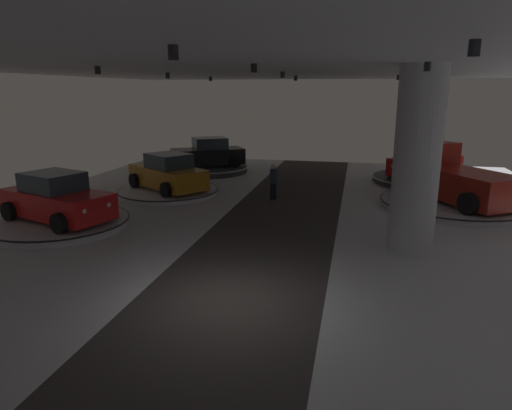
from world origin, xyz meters
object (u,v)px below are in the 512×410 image
Objects in this scene: column_right at (417,161)px; display_platform_deep_right at (424,179)px; display_car_deep_right at (426,162)px; display_platform_far_right at (454,204)px; display_car_mid_left at (57,199)px; display_car_far_left at (168,173)px; display_platform_mid_left at (60,223)px; pickup_truck_far_right at (451,178)px; display_platform_far_left at (168,191)px; display_car_deep_left at (208,153)px; display_platform_deep_left at (208,169)px; visitor_walking_near at (273,180)px.

display_platform_deep_right is at bearing 80.65° from column_right.
display_platform_far_right is at bearing -84.44° from display_car_deep_right.
display_car_mid_left is 18.03m from display_platform_deep_right.
display_car_mid_left is 6.07m from display_car_far_left.
display_platform_far_right is (2.38, 5.90, -2.60)m from column_right.
display_platform_mid_left is 1.07× the size of display_car_mid_left.
display_platform_deep_right is (13.88, 11.47, -0.87)m from display_car_mid_left.
display_platform_far_left is (-12.56, -0.62, -1.07)m from pickup_truck_far_right.
display_platform_deep_right is 1.15× the size of display_platform_far_left.
pickup_truck_far_right is 1.24× the size of display_car_deep_left.
display_car_deep_right is at bearing 39.58° from display_car_mid_left.
display_car_mid_left is 1.02× the size of display_car_far_left.
display_car_deep_right reaches higher than display_platform_deep_right.
display_platform_deep_left is (1.58, 12.02, -0.85)m from display_car_mid_left.
display_car_deep_right is 12.30m from display_car_deep_left.
pickup_truck_far_right is at bearing 2.89° from display_car_far_left.
display_platform_far_right is 1.32× the size of display_car_mid_left.
visitor_walking_near is (6.73, 5.86, -0.13)m from display_car_mid_left.
display_platform_mid_left is 1.03× the size of display_platform_far_left.
display_platform_mid_left is 18.04m from display_car_deep_right.
display_platform_deep_right is at bearing -131.78° from display_car_deep_right.
column_right is 1.01× the size of display_platform_deep_right.
display_car_deep_right reaches higher than visitor_walking_near.
display_platform_far_right is at bearing -56.98° from pickup_truck_far_right.
display_platform_deep_right is at bearing 95.80° from display_platform_far_right.
pickup_truck_far_right reaches higher than display_car_far_left.
column_right is at bearing -99.43° from display_car_deep_right.
display_platform_mid_left is 1.01× the size of display_platform_deep_left.
display_car_far_left is at bearing -179.55° from visitor_walking_near.
display_car_far_left is (0.12, -6.20, 0.81)m from display_platform_deep_left.
display_car_mid_left is 0.95× the size of display_platform_deep_left.
column_right is 11.85m from display_car_far_left.
display_car_deep_left is (-12.29, 0.55, 0.04)m from display_car_deep_right.
display_car_mid_left is 0.97× the size of display_platform_far_left.
display_car_mid_left is at bearing -140.44° from display_platform_deep_right.
display_car_deep_right is at bearing 93.87° from pickup_truck_far_right.
column_right is at bearing -48.30° from display_platform_deep_left.
display_platform_deep_right is at bearing 38.10° from visitor_walking_near.
display_car_deep_left is at bearing 177.35° from display_platform_deep_right.
display_platform_mid_left is at bearing -138.77° from visitor_walking_near.
display_platform_deep_left is at bearing 177.54° from display_car_deep_right.
display_car_mid_left is at bearing -140.42° from display_car_deep_right.
display_platform_far_left is 0.87m from display_car_far_left.
display_car_deep_right reaches higher than display_platform_mid_left.
display_car_deep_right is 9.12m from visitor_walking_near.
display_car_far_left is (-12.18, -5.65, 0.83)m from display_platform_deep_right.
display_platform_mid_left is at bearing -155.54° from pickup_truck_far_right.
display_platform_far_left is (-10.36, 5.55, -2.62)m from column_right.
display_car_deep_left reaches higher than display_car_deep_right.
display_platform_far_left is at bearing -155.23° from display_platform_deep_right.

